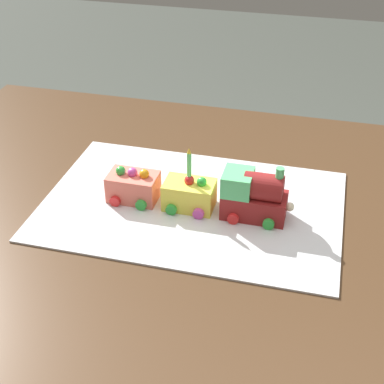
{
  "coord_description": "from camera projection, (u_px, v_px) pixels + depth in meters",
  "views": [
    {
      "loc": [
        -0.22,
        0.89,
        1.4
      ],
      "look_at": [
        0.01,
        -0.03,
        0.77
      ],
      "focal_mm": 53.11,
      "sensor_mm": 36.0,
      "label": 1
    }
  ],
  "objects": [
    {
      "name": "cake_board",
      "position": [
        192.0,
        205.0,
        1.15
      ],
      "size": [
        0.6,
        0.4,
        0.0
      ],
      "primitive_type": "cube",
      "color": "silver",
      "rests_on": "dining_table"
    },
    {
      "name": "birthday_candle",
      "position": [
        189.0,
        163.0,
        1.09
      ],
      "size": [
        0.01,
        0.01,
        0.06
      ],
      "color": "#66D872",
      "rests_on": "cake_car_gondola_lemon"
    },
    {
      "name": "dining_table",
      "position": [
        195.0,
        255.0,
        1.19
      ],
      "size": [
        1.4,
        1.0,
        0.74
      ],
      "color": "#4C331E",
      "rests_on": "ground"
    },
    {
      "name": "cake_car_gondola_lemon",
      "position": [
        190.0,
        194.0,
        1.13
      ],
      "size": [
        0.1,
        0.08,
        0.07
      ],
      "color": "#F4E04C",
      "rests_on": "cake_board"
    },
    {
      "name": "cake_locomotive",
      "position": [
        254.0,
        196.0,
        1.09
      ],
      "size": [
        0.14,
        0.08,
        0.12
      ],
      "color": "maroon",
      "rests_on": "cake_board"
    },
    {
      "name": "cake_car_caboose_coral",
      "position": [
        133.0,
        186.0,
        1.16
      ],
      "size": [
        0.1,
        0.08,
        0.07
      ],
      "color": "#F27260",
      "rests_on": "cake_board"
    }
  ]
}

